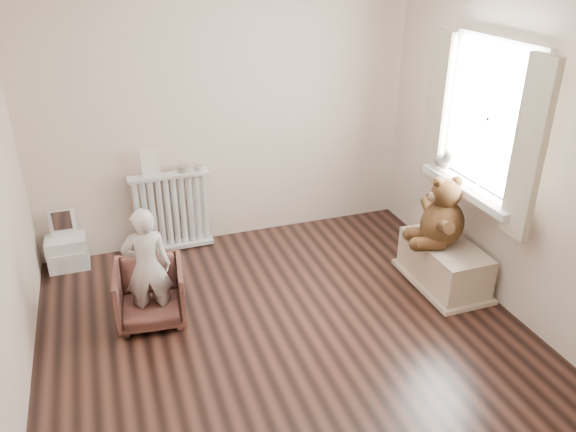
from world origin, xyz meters
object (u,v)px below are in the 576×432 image
object	(u,v)px
radiator	(172,212)
plush_cat	(443,158)
armchair	(150,293)
child	(147,267)
toy_bench	(444,263)
toy_vanity	(65,240)
teddy_bear	(444,213)

from	to	relation	value
radiator	plush_cat	bearing A→B (deg)	-23.59
armchair	child	world-z (taller)	child
toy_bench	radiator	bearing A→B (deg)	146.81
toy_vanity	plush_cat	world-z (taller)	plush_cat
armchair	teddy_bear	size ratio (longest dim) A/B	0.88
armchair	child	xyz separation A→B (m)	(0.00, -0.05, 0.26)
child	toy_vanity	bearing A→B (deg)	-54.58
armchair	plush_cat	distance (m)	2.70
toy_vanity	plush_cat	xyz separation A→B (m)	(3.21, -0.95, 0.72)
toy_vanity	armchair	world-z (taller)	toy_vanity
radiator	plush_cat	world-z (taller)	plush_cat
toy_bench	plush_cat	size ratio (longest dim) A/B	3.63
armchair	child	size ratio (longest dim) A/B	0.54
radiator	toy_bench	xyz separation A→B (m)	(2.10, -1.38, -0.19)
toy_vanity	teddy_bear	world-z (taller)	teddy_bear
teddy_bear	radiator	bearing A→B (deg)	159.22
teddy_bear	plush_cat	bearing A→B (deg)	74.93
child	teddy_bear	bearing A→B (deg)	-179.16
armchair	plush_cat	bearing A→B (deg)	8.29
toy_vanity	child	xyz separation A→B (m)	(0.62, -1.11, 0.23)
toy_vanity	armchair	bearing A→B (deg)	-59.38
toy_bench	plush_cat	xyz separation A→B (m)	(0.14, 0.40, 0.80)
radiator	teddy_bear	xyz separation A→B (m)	(2.05, -1.35, 0.28)
radiator	toy_vanity	size ratio (longest dim) A/B	1.42
toy_vanity	armchair	distance (m)	1.23
radiator	armchair	size ratio (longest dim) A/B	1.48
radiator	teddy_bear	size ratio (longest dim) A/B	1.30
plush_cat	toy_vanity	bearing A→B (deg)	-176.57
teddy_bear	toy_bench	bearing A→B (deg)	-14.41
child	toy_bench	distance (m)	2.48
radiator	child	bearing A→B (deg)	-106.72
plush_cat	armchair	bearing A→B (deg)	-157.75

